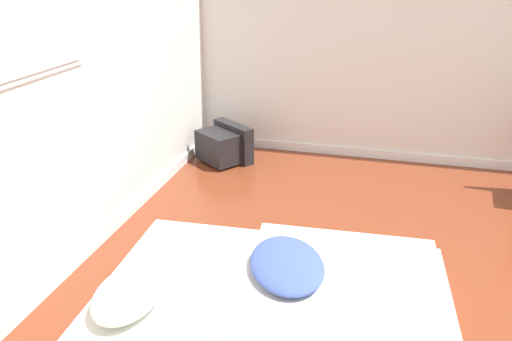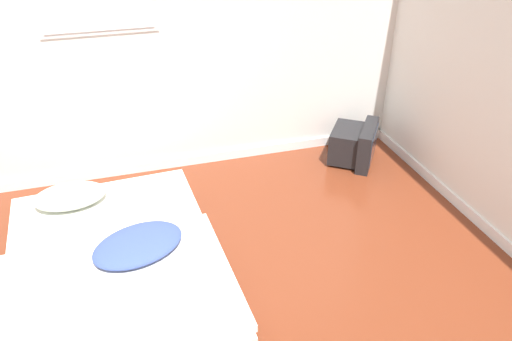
# 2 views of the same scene
# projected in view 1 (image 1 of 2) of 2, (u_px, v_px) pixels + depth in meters

# --- Properties ---
(wall_back) EXTENTS (7.36, 0.08, 2.60)m
(wall_back) POSITION_uv_depth(u_px,v_px,m) (40.00, 69.00, 2.79)
(wall_back) COLOR silver
(wall_back) RESTS_ON ground_plane
(wall_right) EXTENTS (0.08, 8.06, 2.60)m
(wall_right) POSITION_uv_depth(u_px,v_px,m) (507.00, 31.00, 4.35)
(wall_right) COLOR silver
(wall_right) RESTS_ON ground_plane
(mattress_bed) EXTENTS (1.43, 1.95, 0.34)m
(mattress_bed) POSITION_uv_depth(u_px,v_px,m) (276.00, 305.00, 2.71)
(mattress_bed) COLOR silver
(mattress_bed) RESTS_ON ground_plane
(crt_tv) EXTENTS (0.58, 0.60, 0.37)m
(crt_tv) POSITION_uv_depth(u_px,v_px,m) (224.00, 145.00, 4.92)
(crt_tv) COLOR black
(crt_tv) RESTS_ON ground_plane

